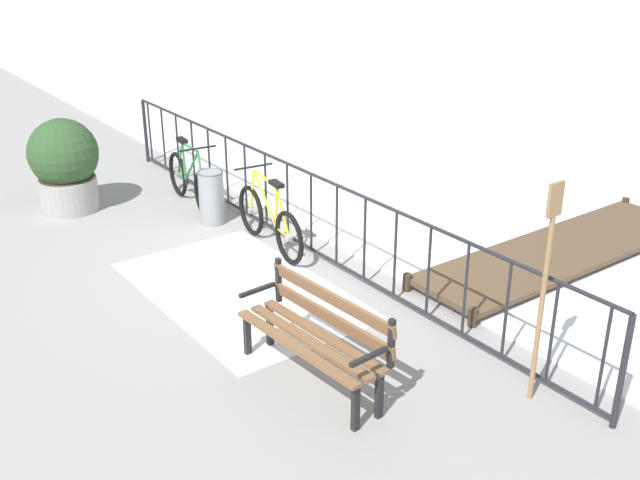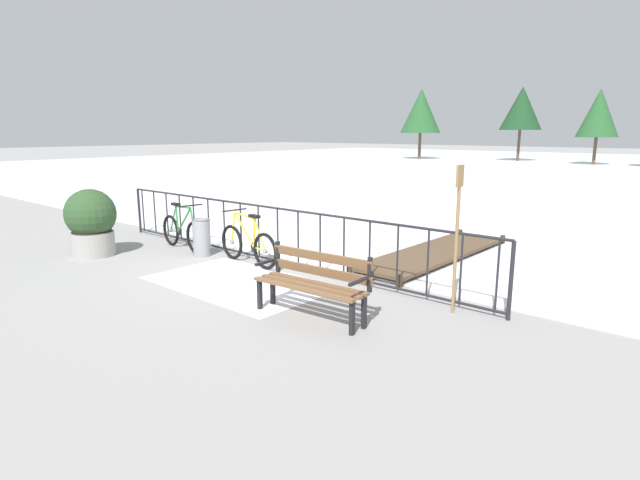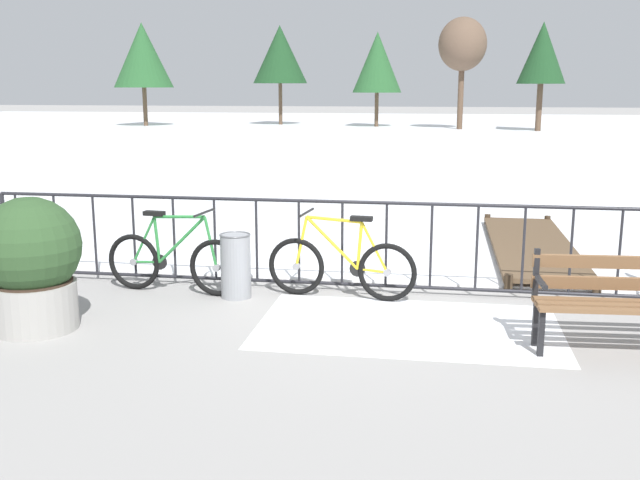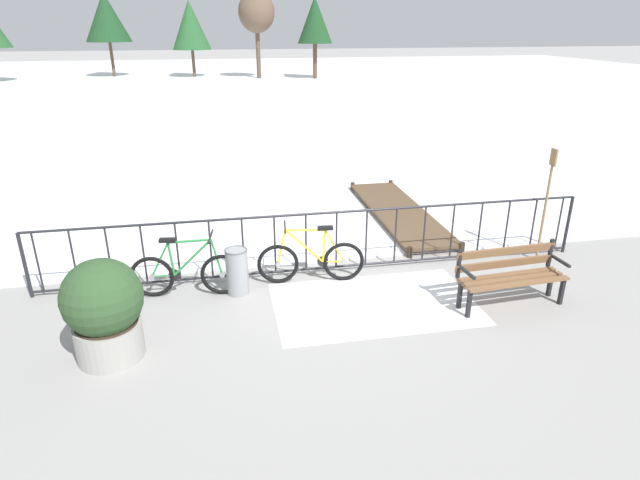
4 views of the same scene
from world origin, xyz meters
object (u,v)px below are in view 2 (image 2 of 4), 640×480
(bicycle_second, at_px, (182,232))
(park_bench, at_px, (314,279))
(bicycle_near_railing, at_px, (248,244))
(planter_with_shrub, at_px, (91,222))
(oar_upright, at_px, (457,230))
(trash_bin, at_px, (202,237))

(bicycle_second, bearing_deg, park_bench, -13.88)
(bicycle_near_railing, relative_size, park_bench, 1.05)
(planter_with_shrub, bearing_deg, bicycle_second, 58.55)
(bicycle_second, relative_size, oar_upright, 0.86)
(oar_upright, bearing_deg, planter_with_shrub, -166.68)
(bicycle_second, relative_size, park_bench, 1.05)
(bicycle_second, height_order, park_bench, bicycle_second)
(park_bench, relative_size, planter_with_shrub, 1.24)
(park_bench, xyz_separation_m, planter_with_shrub, (-5.55, -0.31, 0.16))
(planter_with_shrub, bearing_deg, trash_bin, 40.22)
(bicycle_second, bearing_deg, trash_bin, -5.24)
(planter_with_shrub, relative_size, trash_bin, 1.79)
(bicycle_near_railing, height_order, planter_with_shrub, planter_with_shrub)
(bicycle_second, xyz_separation_m, planter_with_shrub, (-0.89, -1.46, 0.31))
(park_bench, xyz_separation_m, oar_upright, (1.33, 1.32, 0.63))
(trash_bin, bearing_deg, bicycle_near_railing, 7.92)
(trash_bin, bearing_deg, bicycle_second, 174.76)
(trash_bin, xyz_separation_m, oar_upright, (5.23, 0.24, 0.76))
(bicycle_near_railing, xyz_separation_m, trash_bin, (-1.18, -0.16, 0.00))
(planter_with_shrub, height_order, trash_bin, planter_with_shrub)
(park_bench, bearing_deg, bicycle_second, 166.12)
(bicycle_second, bearing_deg, bicycle_near_railing, 2.81)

